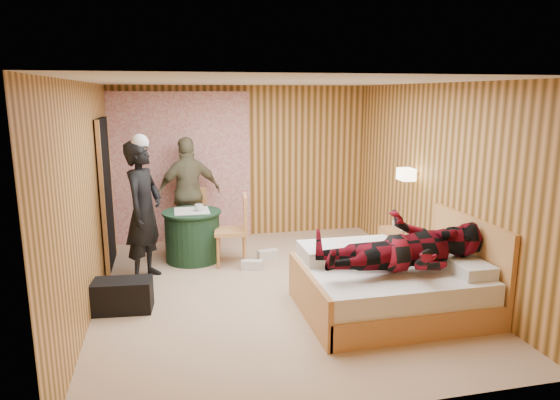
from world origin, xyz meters
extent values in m
cube|color=tan|center=(0.00, 0.00, 0.00)|extent=(4.20, 5.00, 0.01)
cube|color=silver|center=(0.00, 0.00, 2.50)|extent=(4.20, 5.00, 0.01)
cube|color=tan|center=(0.00, 2.50, 1.25)|extent=(4.20, 0.02, 2.50)
cube|color=tan|center=(-2.10, 0.00, 1.25)|extent=(0.02, 5.00, 2.50)
cube|color=tan|center=(2.10, 0.00, 1.25)|extent=(0.02, 5.00, 2.50)
cube|color=beige|center=(-1.00, 2.43, 1.20)|extent=(2.20, 0.08, 2.40)
cube|color=black|center=(-2.06, 1.40, 1.02)|extent=(0.06, 0.90, 2.05)
cylinder|color=gold|center=(2.00, 0.45, 1.30)|extent=(0.18, 0.04, 0.04)
cube|color=#FBE8B0|center=(1.92, 0.45, 1.30)|extent=(0.18, 0.24, 0.16)
cube|color=#E2A65C|center=(1.10, -0.90, 0.14)|extent=(1.86, 1.49, 0.28)
cube|color=white|center=(1.10, -0.90, 0.39)|extent=(1.80, 1.43, 0.23)
cube|color=#E2A65C|center=(0.17, -0.90, 0.26)|extent=(0.06, 1.49, 0.52)
cube|color=#E2A65C|center=(2.06, -0.90, 0.51)|extent=(0.06, 1.49, 1.02)
cube|color=silver|center=(1.82, -1.25, 0.58)|extent=(0.35, 0.51, 0.13)
cube|color=silver|center=(1.82, -0.55, 0.58)|extent=(0.35, 0.51, 0.13)
cube|color=white|center=(0.77, -0.48, 0.59)|extent=(1.12, 0.56, 0.17)
cube|color=#E2A65C|center=(1.88, 0.49, 0.26)|extent=(0.37, 0.52, 0.52)
cube|color=#E2A65C|center=(1.88, 0.49, 0.42)|extent=(0.39, 0.53, 0.03)
cylinder|color=#1B3A26|center=(-0.92, 1.35, 0.35)|extent=(0.78, 0.78, 0.71)
cylinder|color=#1B3A26|center=(-0.92, 1.35, 0.71)|extent=(0.83, 0.83, 0.03)
cube|color=silver|center=(-0.92, 1.35, 0.73)|extent=(0.59, 0.59, 0.01)
cube|color=#E2A65C|center=(-0.92, 1.93, 0.45)|extent=(0.54, 0.54, 0.05)
cube|color=#E2A65C|center=(-0.85, 2.11, 0.70)|extent=(0.41, 0.18, 0.46)
cylinder|color=#E2A65C|center=(-1.13, 1.83, 0.21)|extent=(0.04, 0.04, 0.43)
cylinder|color=#E2A65C|center=(-0.70, 2.03, 0.21)|extent=(0.04, 0.04, 0.43)
cube|color=#E2A65C|center=(-0.40, 1.05, 0.48)|extent=(0.50, 0.50, 0.05)
cube|color=#E2A65C|center=(-0.19, 1.03, 0.75)|extent=(0.10, 0.45, 0.49)
cylinder|color=#E2A65C|center=(-0.55, 1.26, 0.23)|extent=(0.04, 0.04, 0.46)
cylinder|color=#E2A65C|center=(-0.24, 0.85, 0.23)|extent=(0.04, 0.04, 0.46)
cube|color=black|center=(-1.77, -0.23, 0.18)|extent=(0.66, 0.39, 0.36)
cube|color=silver|center=(-0.15, 0.77, 0.06)|extent=(0.31, 0.20, 0.13)
cube|color=silver|center=(0.15, 1.16, 0.07)|extent=(0.31, 0.17, 0.13)
imported|color=black|center=(-1.54, 0.76, 0.90)|extent=(0.66, 0.78, 1.80)
imported|color=#6C6648|center=(-0.92, 2.05, 0.86)|extent=(1.08, 0.67, 1.72)
imported|color=maroon|center=(1.15, -1.10, 0.94)|extent=(0.86, 0.67, 1.77)
imported|color=silver|center=(1.88, 0.44, 0.53)|extent=(0.17, 0.23, 0.02)
imported|color=silver|center=(1.88, 0.44, 0.55)|extent=(0.26, 0.28, 0.02)
imported|color=silver|center=(1.88, 0.62, 0.56)|extent=(0.12, 0.12, 0.09)
imported|color=silver|center=(-0.82, 1.30, 0.79)|extent=(0.14, 0.14, 0.10)
camera|label=1|loc=(-1.22, -5.66, 2.37)|focal=32.00mm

